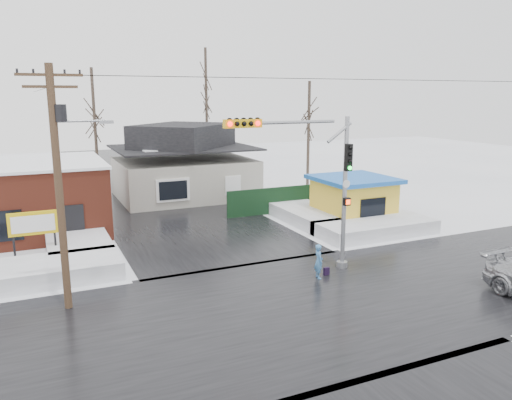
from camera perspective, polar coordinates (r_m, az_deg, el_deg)
name	(u,v)px	position (r m, az deg, el deg)	size (l,w,h in m)	color
ground	(298,307)	(19.54, 4.85, -12.04)	(120.00, 120.00, 0.00)	white
road_ns	(298,306)	(19.53, 4.85, -12.01)	(10.00, 120.00, 0.02)	black
road_ew	(298,306)	(19.53, 4.85, -12.01)	(120.00, 10.00, 0.02)	black
snowbank_nw	(37,272)	(23.76, -23.72, -7.58)	(7.00, 3.00, 0.80)	white
snowbank_ne	(376,227)	(29.69, 13.51, -3.07)	(7.00, 3.00, 0.80)	white
snowbank_nside_w	(76,237)	(28.60, -19.91, -4.04)	(3.00, 8.00, 0.80)	white
snowbank_nside_e	(303,213)	(32.63, 5.35, -1.43)	(3.00, 8.00, 0.80)	white
traffic_signal	(316,174)	(21.91, 6.84, 2.97)	(6.05, 0.68, 7.00)	gray
utility_pole	(60,175)	(19.26, -21.51, 2.70)	(3.15, 0.44, 9.00)	#382619
marquee_sign	(33,225)	(25.74, -24.11, -2.61)	(2.20, 0.21, 2.55)	black
house	(184,164)	(39.41, -8.25, 4.10)	(10.40, 8.40, 5.76)	#A7A497
kiosk	(353,199)	(32.07, 11.04, 0.10)	(4.60, 4.60, 2.88)	yellow
fence	(282,200)	(34.00, 2.96, 0.01)	(8.00, 0.12, 1.80)	black
tree_far_left	(93,94)	(41.81, -18.14, 11.42)	(3.00, 3.00, 10.00)	#332821
tree_far_mid	(206,76)	(46.01, -5.75, 13.92)	(3.00, 3.00, 12.00)	#332821
tree_far_right	(309,104)	(41.18, 6.09, 10.82)	(3.00, 3.00, 9.00)	#332821
pedestrian	(319,262)	(22.16, 7.17, -7.00)	(0.56, 0.37, 1.53)	#427EBA
shopping_bag	(326,272)	(22.74, 8.04, -8.11)	(0.28, 0.12, 0.35)	black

